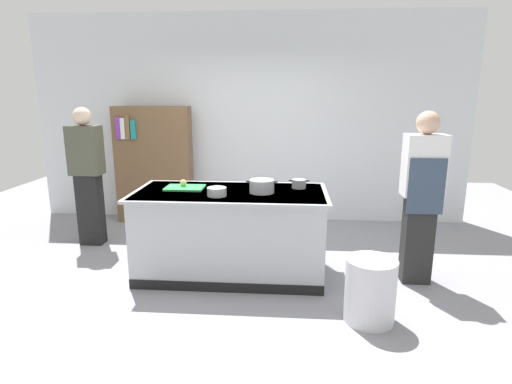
{
  "coord_description": "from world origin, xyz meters",
  "views": [
    {
      "loc": [
        0.58,
        -4.13,
        1.88
      ],
      "look_at": [
        0.25,
        0.2,
        0.85
      ],
      "focal_mm": 29.29,
      "sensor_mm": 36.0,
      "label": 1
    }
  ],
  "objects_px": {
    "mixing_bowl": "(217,192)",
    "sauce_pan": "(299,184)",
    "person_chef": "(421,194)",
    "trash_bin": "(370,290)",
    "bookshelf": "(154,165)",
    "stock_pot": "(262,186)",
    "onion": "(183,183)",
    "person_guest": "(87,174)"
  },
  "relations": [
    {
      "from": "stock_pot",
      "to": "bookshelf",
      "type": "height_order",
      "value": "bookshelf"
    },
    {
      "from": "person_chef",
      "to": "person_guest",
      "type": "relative_size",
      "value": 1.0
    },
    {
      "from": "person_guest",
      "to": "trash_bin",
      "type": "bearing_deg",
      "value": 51.64
    },
    {
      "from": "trash_bin",
      "to": "person_chef",
      "type": "relative_size",
      "value": 0.32
    },
    {
      "from": "stock_pot",
      "to": "trash_bin",
      "type": "height_order",
      "value": "stock_pot"
    },
    {
      "from": "sauce_pan",
      "to": "person_chef",
      "type": "height_order",
      "value": "person_chef"
    },
    {
      "from": "sauce_pan",
      "to": "onion",
      "type": "bearing_deg",
      "value": -175.89
    },
    {
      "from": "mixing_bowl",
      "to": "trash_bin",
      "type": "distance_m",
      "value": 1.68
    },
    {
      "from": "person_guest",
      "to": "sauce_pan",
      "type": "bearing_deg",
      "value": 66.53
    },
    {
      "from": "trash_bin",
      "to": "bookshelf",
      "type": "height_order",
      "value": "bookshelf"
    },
    {
      "from": "person_guest",
      "to": "bookshelf",
      "type": "distance_m",
      "value": 1.15
    },
    {
      "from": "person_chef",
      "to": "person_guest",
      "type": "distance_m",
      "value": 3.87
    },
    {
      "from": "stock_pot",
      "to": "mixing_bowl",
      "type": "relative_size",
      "value": 1.67
    },
    {
      "from": "bookshelf",
      "to": "trash_bin",
      "type": "bearing_deg",
      "value": -44.93
    },
    {
      "from": "onion",
      "to": "bookshelf",
      "type": "bearing_deg",
      "value": 117.16
    },
    {
      "from": "onion",
      "to": "sauce_pan",
      "type": "bearing_deg",
      "value": 4.11
    },
    {
      "from": "sauce_pan",
      "to": "person_chef",
      "type": "xyz_separation_m",
      "value": [
        1.19,
        -0.25,
        -0.03
      ]
    },
    {
      "from": "onion",
      "to": "stock_pot",
      "type": "relative_size",
      "value": 0.23
    },
    {
      "from": "person_guest",
      "to": "bookshelf",
      "type": "height_order",
      "value": "person_guest"
    },
    {
      "from": "mixing_bowl",
      "to": "sauce_pan",
      "type": "bearing_deg",
      "value": 27.18
    },
    {
      "from": "bookshelf",
      "to": "stock_pot",
      "type": "bearing_deg",
      "value": -47.06
    },
    {
      "from": "stock_pot",
      "to": "sauce_pan",
      "type": "distance_m",
      "value": 0.45
    },
    {
      "from": "person_chef",
      "to": "bookshelf",
      "type": "distance_m",
      "value": 3.76
    },
    {
      "from": "sauce_pan",
      "to": "person_guest",
      "type": "height_order",
      "value": "person_guest"
    },
    {
      "from": "onion",
      "to": "trash_bin",
      "type": "height_order",
      "value": "onion"
    },
    {
      "from": "onion",
      "to": "trash_bin",
      "type": "bearing_deg",
      "value": -28.5
    },
    {
      "from": "person_chef",
      "to": "stock_pot",
      "type": "bearing_deg",
      "value": 92.45
    },
    {
      "from": "mixing_bowl",
      "to": "trash_bin",
      "type": "bearing_deg",
      "value": -25.18
    },
    {
      "from": "trash_bin",
      "to": "stock_pot",
      "type": "bearing_deg",
      "value": 139.26
    },
    {
      "from": "stock_pot",
      "to": "person_guest",
      "type": "height_order",
      "value": "person_guest"
    },
    {
      "from": "stock_pot",
      "to": "mixing_bowl",
      "type": "bearing_deg",
      "value": -157.75
    },
    {
      "from": "person_chef",
      "to": "bookshelf",
      "type": "bearing_deg",
      "value": 63.5
    },
    {
      "from": "onion",
      "to": "stock_pot",
      "type": "height_order",
      "value": "stock_pot"
    },
    {
      "from": "trash_bin",
      "to": "person_chef",
      "type": "xyz_separation_m",
      "value": [
        0.61,
        0.82,
        0.64
      ]
    },
    {
      "from": "person_chef",
      "to": "bookshelf",
      "type": "relative_size",
      "value": 1.01
    },
    {
      "from": "sauce_pan",
      "to": "trash_bin",
      "type": "bearing_deg",
      "value": -61.31
    },
    {
      "from": "sauce_pan",
      "to": "person_chef",
      "type": "bearing_deg",
      "value": -11.92
    },
    {
      "from": "mixing_bowl",
      "to": "person_chef",
      "type": "xyz_separation_m",
      "value": [
        2.0,
        0.16,
        -0.03
      ]
    },
    {
      "from": "stock_pot",
      "to": "person_chef",
      "type": "xyz_separation_m",
      "value": [
        1.57,
        -0.01,
        -0.05
      ]
    },
    {
      "from": "mixing_bowl",
      "to": "person_guest",
      "type": "xyz_separation_m",
      "value": [
        -1.79,
        0.98,
        -0.03
      ]
    },
    {
      "from": "sauce_pan",
      "to": "bookshelf",
      "type": "distance_m",
      "value": 2.63
    },
    {
      "from": "person_chef",
      "to": "onion",
      "type": "bearing_deg",
      "value": 89.02
    }
  ]
}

